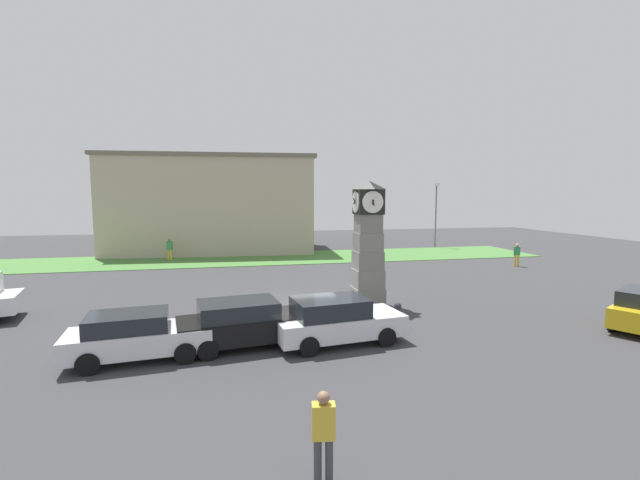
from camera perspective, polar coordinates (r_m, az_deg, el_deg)
ground_plane at (r=19.83m, az=-2.19°, el=-8.61°), size 80.76×80.76×0.00m
clock_tower at (r=19.35m, az=6.41°, el=-0.87°), size 1.44×1.49×5.65m
bollard_near_tower at (r=15.47m, az=10.18°, el=-11.12°), size 0.20×0.20×0.92m
bollard_mid_row at (r=16.76m, az=10.29°, el=-9.73°), size 0.31×0.31×0.96m
car_navy_sedan at (r=14.43m, az=-23.23°, el=-11.61°), size 4.35×2.19×1.46m
car_near_tower at (r=14.64m, az=-9.85°, el=-10.80°), size 4.80×2.47×1.54m
car_by_building at (r=14.72m, az=2.17°, el=-10.61°), size 4.54×2.39×1.56m
pedestrian_near_bench at (r=34.69m, az=-19.43°, el=-0.99°), size 0.45×0.35×1.72m
pedestrian_crossing_lot at (r=33.09m, az=24.78°, el=-1.63°), size 0.45×0.45×1.63m
pedestrian_by_cars at (r=8.06m, az=0.46°, el=-24.12°), size 0.43×0.30×1.66m
street_lamp_near_road at (r=42.44m, az=15.20°, el=3.83°), size 0.50×0.24×6.13m
warehouse_blue_far at (r=39.94m, az=-14.07°, el=4.67°), size 18.31×10.84×8.39m
grass_verge_far at (r=34.10m, az=-10.66°, el=-2.51°), size 48.46×7.24×0.04m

